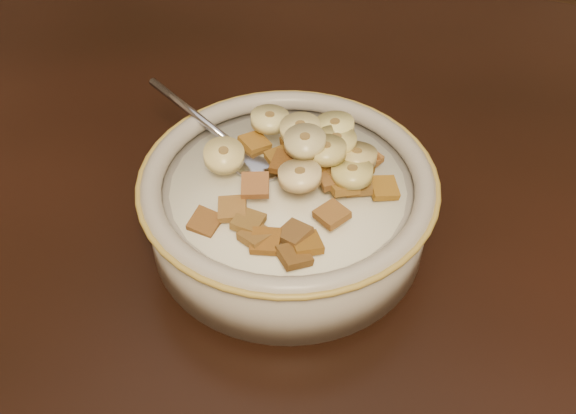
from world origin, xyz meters
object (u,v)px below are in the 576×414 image
(table, at_px, (361,227))
(chair, at_px, (432,33))
(spoon, at_px, (255,162))
(cereal_bowl, at_px, (288,210))

(table, xyz_separation_m, chair, (-0.08, 0.83, -0.26))
(chair, distance_m, spoon, 0.93)
(table, distance_m, cereal_bowl, 0.08)
(spoon, bearing_deg, table, 133.49)
(spoon, bearing_deg, chair, -159.35)
(table, bearing_deg, chair, 94.55)
(cereal_bowl, bearing_deg, spoon, 158.97)
(chair, relative_size, cereal_bowl, 4.25)
(table, xyz_separation_m, cereal_bowl, (-0.05, -0.05, 0.05))
(cereal_bowl, relative_size, spoon, 4.17)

